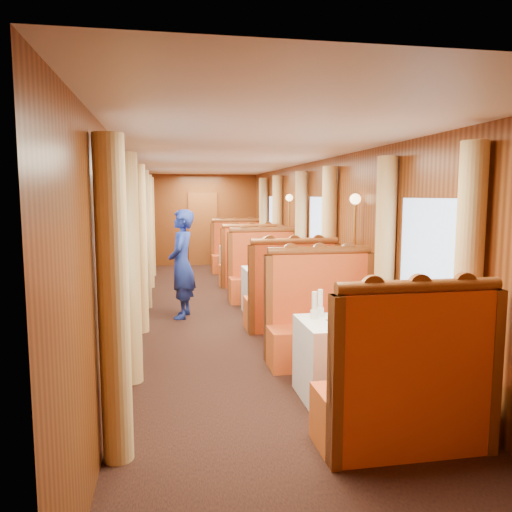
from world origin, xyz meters
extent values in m
cube|color=brown|center=(0.00, 5.97, 1.00)|extent=(0.80, 0.04, 2.00)
cube|color=white|center=(0.75, -3.50, 0.38)|extent=(1.05, 0.72, 0.75)
cube|color=#B52514|center=(0.75, -4.45, 0.23)|extent=(1.30, 0.55, 0.45)
cube|color=#B52514|center=(0.75, -4.67, 0.85)|extent=(1.30, 0.12, 0.80)
cylinder|color=brown|center=(0.75, -4.67, 1.29)|extent=(1.23, 0.10, 0.10)
cube|color=#B52514|center=(0.75, -2.55, 0.23)|extent=(1.30, 0.55, 0.45)
cube|color=#B52514|center=(0.75, -2.33, 0.85)|extent=(1.30, 0.12, 0.80)
cylinder|color=brown|center=(0.75, -2.33, 1.29)|extent=(1.23, 0.10, 0.10)
cube|color=white|center=(0.75, 0.00, 0.38)|extent=(1.05, 0.72, 0.75)
cube|color=#B52514|center=(0.75, -0.95, 0.23)|extent=(1.30, 0.55, 0.45)
cube|color=#B52514|center=(0.75, -1.17, 0.85)|extent=(1.30, 0.12, 0.80)
cylinder|color=brown|center=(0.75, -1.17, 1.29)|extent=(1.23, 0.10, 0.10)
cube|color=#B52514|center=(0.75, 0.95, 0.23)|extent=(1.30, 0.55, 0.45)
cube|color=#B52514|center=(0.75, 1.17, 0.85)|extent=(1.30, 0.12, 0.80)
cylinder|color=brown|center=(0.75, 1.17, 1.29)|extent=(1.23, 0.10, 0.10)
cube|color=white|center=(0.75, 3.50, 0.38)|extent=(1.05, 0.72, 0.75)
cube|color=#B52514|center=(0.75, 2.55, 0.23)|extent=(1.30, 0.55, 0.45)
cube|color=#B52514|center=(0.75, 2.33, 0.85)|extent=(1.30, 0.12, 0.80)
cylinder|color=brown|center=(0.75, 2.33, 1.29)|extent=(1.23, 0.10, 0.10)
cube|color=#B52514|center=(0.75, 4.45, 0.23)|extent=(1.30, 0.55, 0.45)
cube|color=#B52514|center=(0.75, 4.67, 0.85)|extent=(1.30, 0.12, 0.80)
cylinder|color=brown|center=(0.75, 4.67, 1.29)|extent=(1.23, 0.10, 0.10)
cube|color=silver|center=(0.64, -3.58, 0.76)|extent=(0.37, 0.30, 0.01)
cylinder|color=white|center=(1.08, -3.60, 0.76)|extent=(0.20, 0.20, 0.01)
cylinder|color=white|center=(0.38, -3.37, 0.79)|extent=(0.08, 0.08, 0.08)
cylinder|color=white|center=(0.38, -3.37, 0.92)|extent=(0.05, 0.05, 0.18)
cylinder|color=white|center=(0.47, -3.27, 0.79)|extent=(0.08, 0.08, 0.08)
cylinder|color=white|center=(0.47, -3.27, 0.92)|extent=(0.05, 0.05, 0.18)
cylinder|color=silver|center=(0.75, 0.04, 0.82)|extent=(0.06, 0.06, 0.14)
cylinder|color=silver|center=(0.75, 3.48, 0.82)|extent=(0.06, 0.06, 0.14)
cylinder|color=#DEB671|center=(-1.38, -4.28, 1.18)|extent=(0.22, 0.22, 2.35)
cylinder|color=#DEB671|center=(-1.38, -2.72, 1.18)|extent=(0.22, 0.22, 2.35)
cylinder|color=#DEB671|center=(1.38, -4.28, 1.18)|extent=(0.22, 0.22, 2.35)
cylinder|color=#DEB671|center=(1.38, -2.72, 1.18)|extent=(0.22, 0.22, 2.35)
cylinder|color=#DEB671|center=(-1.38, -0.78, 1.18)|extent=(0.22, 0.22, 2.35)
cylinder|color=#DEB671|center=(-1.38, 0.78, 1.18)|extent=(0.22, 0.22, 2.35)
cylinder|color=#DEB671|center=(1.38, -0.78, 1.18)|extent=(0.22, 0.22, 2.35)
cylinder|color=#DEB671|center=(1.38, 0.78, 1.18)|extent=(0.22, 0.22, 2.35)
cylinder|color=#DEB671|center=(-1.38, 2.72, 1.18)|extent=(0.22, 0.22, 2.35)
cylinder|color=#DEB671|center=(-1.38, 4.28, 1.18)|extent=(0.22, 0.22, 2.35)
cylinder|color=#DEB671|center=(1.38, 2.72, 1.18)|extent=(0.22, 0.22, 2.35)
cylinder|color=#DEB671|center=(1.38, 4.28, 1.18)|extent=(0.22, 0.22, 2.35)
cylinder|color=#BF8C3F|center=(-1.40, -1.75, 0.93)|extent=(0.04, 0.04, 1.85)
sphere|color=#FFD18C|center=(-1.40, -1.75, 1.88)|extent=(0.14, 0.14, 0.14)
cylinder|color=#BF8C3F|center=(1.40, -1.75, 0.93)|extent=(0.04, 0.04, 1.85)
sphere|color=#FFD18C|center=(1.40, -1.75, 1.88)|extent=(0.14, 0.14, 0.14)
cylinder|color=#BF8C3F|center=(-1.40, 1.75, 0.93)|extent=(0.04, 0.04, 1.85)
sphere|color=#FFD18C|center=(-1.40, 1.75, 1.88)|extent=(0.14, 0.14, 0.14)
cylinder|color=#BF8C3F|center=(1.40, 1.75, 0.93)|extent=(0.04, 0.04, 1.85)
sphere|color=#FFD18C|center=(1.40, 1.75, 1.88)|extent=(0.14, 0.14, 0.14)
imported|color=navy|center=(-0.77, -0.03, 0.85)|extent=(0.51, 0.69, 1.71)
cube|color=beige|center=(0.75, 0.78, 0.75)|extent=(0.40, 0.24, 0.55)
sphere|color=tan|center=(0.75, 0.78, 1.11)|extent=(0.20, 0.20, 0.20)
cube|color=beige|center=(0.75, 0.61, 0.52)|extent=(0.36, 0.30, 0.14)
camera|label=1|loc=(-1.00, -7.87, 1.93)|focal=35.00mm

